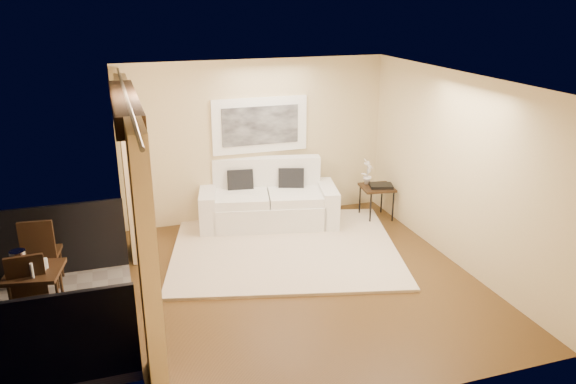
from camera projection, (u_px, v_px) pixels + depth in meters
name	position (u px, v px, depth m)	size (l,w,h in m)	color
floor	(305.00, 281.00, 7.62)	(5.00, 5.00, 0.00)	#503617
room_shell	(125.00, 105.00, 6.16)	(5.00, 6.40, 5.00)	white
balcony	(41.00, 309.00, 6.59)	(1.81, 2.60, 1.17)	#605B56
curtains	(136.00, 206.00, 6.56)	(0.16, 4.80, 2.64)	#DBBD87
artwork	(260.00, 125.00, 9.31)	(1.62, 0.07, 0.92)	white
rug	(285.00, 247.00, 8.57)	(3.36, 2.92, 0.04)	beige
sofa	(268.00, 202.00, 9.40)	(2.40, 1.41, 1.08)	white
side_table	(377.00, 190.00, 9.59)	(0.59, 0.59, 0.58)	black
tray	(381.00, 186.00, 9.53)	(0.38, 0.28, 0.05)	black
orchid	(368.00, 171.00, 9.62)	(0.24, 0.16, 0.45)	white
bistro_table	(35.00, 277.00, 6.42)	(0.69, 0.69, 0.70)	black
balcony_chair_far	(40.00, 248.00, 7.27)	(0.47, 0.47, 0.98)	black
balcony_chair_near	(28.00, 292.00, 6.23)	(0.43, 0.43, 0.95)	black
ice_bucket	(18.00, 259.00, 6.44)	(0.18, 0.18, 0.20)	silver
candle	(40.00, 263.00, 6.50)	(0.06, 0.06, 0.07)	red
vase	(32.00, 271.00, 6.19)	(0.04, 0.04, 0.18)	white
glass_a	(43.00, 266.00, 6.38)	(0.06, 0.06, 0.12)	silver
glass_b	(45.00, 263.00, 6.43)	(0.06, 0.06, 0.12)	silver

